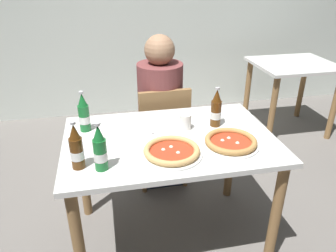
{
  "coord_description": "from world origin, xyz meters",
  "views": [
    {
      "loc": [
        -0.34,
        -1.6,
        1.63
      ],
      "look_at": [
        0.0,
        0.05,
        0.8
      ],
      "focal_mm": 34.61,
      "sensor_mm": 36.0,
      "label": 1
    }
  ],
  "objects_px": {
    "pizza_margherita_near": "(172,151)",
    "dining_table_main": "(170,155)",
    "beer_bottle_center": "(84,114)",
    "paper_cup": "(185,122)",
    "dining_table_background": "(292,78)",
    "beer_bottle_left": "(100,150)",
    "beer_bottle_right": "(216,110)",
    "napkin_with_cutlery": "(143,128)",
    "chair_behind_table": "(162,131)",
    "beer_bottle_extra": "(76,149)",
    "diner_seated": "(160,116)",
    "pizza_marinara_far": "(231,142)"
  },
  "relations": [
    {
      "from": "pizza_margherita_near",
      "to": "dining_table_main",
      "type": "bearing_deg",
      "value": 81.09
    },
    {
      "from": "beer_bottle_center",
      "to": "paper_cup",
      "type": "distance_m",
      "value": 0.6
    },
    {
      "from": "dining_table_background",
      "to": "beer_bottle_left",
      "type": "relative_size",
      "value": 3.24
    },
    {
      "from": "beer_bottle_right",
      "to": "dining_table_background",
      "type": "bearing_deg",
      "value": 43.52
    },
    {
      "from": "dining_table_background",
      "to": "napkin_with_cutlery",
      "type": "bearing_deg",
      "value": -146.03
    },
    {
      "from": "chair_behind_table",
      "to": "beer_bottle_extra",
      "type": "relative_size",
      "value": 3.44
    },
    {
      "from": "diner_seated",
      "to": "napkin_with_cutlery",
      "type": "relative_size",
      "value": 5.83
    },
    {
      "from": "beer_bottle_extra",
      "to": "napkin_with_cutlery",
      "type": "bearing_deg",
      "value": 44.72
    },
    {
      "from": "beer_bottle_extra",
      "to": "napkin_with_cutlery",
      "type": "xyz_separation_m",
      "value": [
        0.36,
        0.36,
        -0.1
      ]
    },
    {
      "from": "beer_bottle_left",
      "to": "pizza_margherita_near",
      "type": "bearing_deg",
      "value": 8.93
    },
    {
      "from": "pizza_marinara_far",
      "to": "beer_bottle_right",
      "type": "distance_m",
      "value": 0.27
    },
    {
      "from": "pizza_marinara_far",
      "to": "beer_bottle_extra",
      "type": "xyz_separation_m",
      "value": [
        -0.81,
        -0.05,
        0.08
      ]
    },
    {
      "from": "pizza_margherita_near",
      "to": "pizza_marinara_far",
      "type": "bearing_deg",
      "value": 5.49
    },
    {
      "from": "dining_table_background",
      "to": "napkin_with_cutlery",
      "type": "distance_m",
      "value": 2.07
    },
    {
      "from": "beer_bottle_right",
      "to": "beer_bottle_center",
      "type": "bearing_deg",
      "value": 173.12
    },
    {
      "from": "dining_table_main",
      "to": "pizza_margherita_near",
      "type": "xyz_separation_m",
      "value": [
        -0.03,
        -0.19,
        0.13
      ]
    },
    {
      "from": "beer_bottle_extra",
      "to": "pizza_margherita_near",
      "type": "bearing_deg",
      "value": 2.45
    },
    {
      "from": "dining_table_main",
      "to": "pizza_margherita_near",
      "type": "bearing_deg",
      "value": -98.91
    },
    {
      "from": "dining_table_background",
      "to": "pizza_margherita_near",
      "type": "xyz_separation_m",
      "value": [
        -1.6,
        -1.49,
        0.18
      ]
    },
    {
      "from": "beer_bottle_right",
      "to": "paper_cup",
      "type": "xyz_separation_m",
      "value": [
        -0.19,
        -0.01,
        -0.06
      ]
    },
    {
      "from": "beer_bottle_right",
      "to": "dining_table_main",
      "type": "bearing_deg",
      "value": -162.06
    },
    {
      "from": "pizza_marinara_far",
      "to": "napkin_with_cutlery",
      "type": "xyz_separation_m",
      "value": [
        -0.44,
        0.3,
        -0.02
      ]
    },
    {
      "from": "pizza_margherita_near",
      "to": "beer_bottle_right",
      "type": "bearing_deg",
      "value": 40.47
    },
    {
      "from": "chair_behind_table",
      "to": "pizza_marinara_far",
      "type": "height_order",
      "value": "chair_behind_table"
    },
    {
      "from": "dining_table_background",
      "to": "napkin_with_cutlery",
      "type": "height_order",
      "value": "napkin_with_cutlery"
    },
    {
      "from": "dining_table_background",
      "to": "beer_bottle_center",
      "type": "relative_size",
      "value": 3.24
    },
    {
      "from": "dining_table_main",
      "to": "beer_bottle_center",
      "type": "bearing_deg",
      "value": 157.8
    },
    {
      "from": "dining_table_background",
      "to": "beer_bottle_left",
      "type": "bearing_deg",
      "value": -141.76
    },
    {
      "from": "diner_seated",
      "to": "pizza_margherita_near",
      "type": "distance_m",
      "value": 0.87
    },
    {
      "from": "dining_table_background",
      "to": "pizza_margherita_near",
      "type": "distance_m",
      "value": 2.2
    },
    {
      "from": "pizza_marinara_far",
      "to": "beer_bottle_left",
      "type": "relative_size",
      "value": 1.25
    },
    {
      "from": "pizza_margherita_near",
      "to": "pizza_marinara_far",
      "type": "xyz_separation_m",
      "value": [
        0.34,
        0.03,
        0.0
      ]
    },
    {
      "from": "dining_table_main",
      "to": "beer_bottle_right",
      "type": "xyz_separation_m",
      "value": [
        0.31,
        0.1,
        0.22
      ]
    },
    {
      "from": "dining_table_main",
      "to": "pizza_margherita_near",
      "type": "relative_size",
      "value": 3.76
    },
    {
      "from": "chair_behind_table",
      "to": "pizza_margherita_near",
      "type": "height_order",
      "value": "chair_behind_table"
    },
    {
      "from": "dining_table_main",
      "to": "beer_bottle_center",
      "type": "height_order",
      "value": "beer_bottle_center"
    },
    {
      "from": "beer_bottle_extra",
      "to": "paper_cup",
      "type": "relative_size",
      "value": 2.6
    },
    {
      "from": "pizza_marinara_far",
      "to": "paper_cup",
      "type": "bearing_deg",
      "value": 128.3
    },
    {
      "from": "beer_bottle_right",
      "to": "beer_bottle_extra",
      "type": "bearing_deg",
      "value": -159.13
    },
    {
      "from": "pizza_margherita_near",
      "to": "beer_bottle_left",
      "type": "relative_size",
      "value": 1.29
    },
    {
      "from": "pizza_marinara_far",
      "to": "paper_cup",
      "type": "height_order",
      "value": "paper_cup"
    },
    {
      "from": "dining_table_main",
      "to": "beer_bottle_extra",
      "type": "relative_size",
      "value": 4.86
    },
    {
      "from": "pizza_margherita_near",
      "to": "beer_bottle_extra",
      "type": "xyz_separation_m",
      "value": [
        -0.47,
        -0.02,
        0.08
      ]
    },
    {
      "from": "dining_table_background",
      "to": "beer_bottle_center",
      "type": "height_order",
      "value": "beer_bottle_center"
    },
    {
      "from": "dining_table_main",
      "to": "diner_seated",
      "type": "relative_size",
      "value": 0.99
    },
    {
      "from": "dining_table_background",
      "to": "pizza_marinara_far",
      "type": "height_order",
      "value": "pizza_marinara_far"
    },
    {
      "from": "pizza_marinara_far",
      "to": "beer_bottle_right",
      "type": "bearing_deg",
      "value": 90.19
    },
    {
      "from": "dining_table_main",
      "to": "beer_bottle_left",
      "type": "relative_size",
      "value": 4.86
    },
    {
      "from": "dining_table_main",
      "to": "paper_cup",
      "type": "bearing_deg",
      "value": 38.5
    },
    {
      "from": "paper_cup",
      "to": "beer_bottle_extra",
      "type": "bearing_deg",
      "value": -154.04
    }
  ]
}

